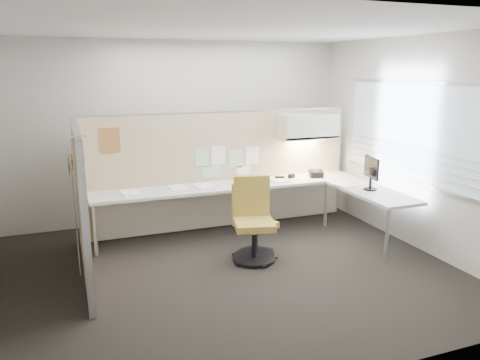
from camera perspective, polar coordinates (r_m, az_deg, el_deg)
name	(u,v)px	position (r m, az deg, el deg)	size (l,w,h in m)	color
floor	(220,272)	(5.73, -2.46, -11.12)	(5.50, 4.50, 0.01)	black
ceiling	(217,27)	(5.23, -2.78, 18.15)	(5.50, 4.50, 0.01)	white
wall_back	(174,132)	(7.45, -8.03, 5.78)	(5.50, 0.02, 2.80)	beige
wall_front	(320,213)	(3.29, 9.68, -3.93)	(5.50, 0.02, 2.80)	beige
wall_right	(415,144)	(6.67, 20.52, 4.19)	(0.02, 4.50, 2.80)	beige
window_pane	(414,132)	(6.63, 20.46, 5.46)	(0.01, 2.80, 1.30)	#99A3B2
partition_back	(221,171)	(7.06, -2.36, 1.16)	(4.10, 0.06, 1.75)	#CEB58E
partition_left	(81,203)	(5.66, -18.79, -2.66)	(0.06, 2.20, 1.75)	#CEB58E
desk	(256,193)	(6.82, 1.96, -1.63)	(4.00, 2.07, 0.73)	beige
overhead_bin	(308,126)	(7.30, 8.30, 6.49)	(0.90, 0.36, 0.38)	beige
task_light_strip	(308,140)	(7.33, 8.24, 4.86)	(0.60, 0.06, 0.02)	#FFEABF
pinned_papers	(226,160)	(7.02, -1.67, 2.42)	(1.01, 0.00, 0.47)	#8CBF8C
poster	(109,141)	(6.61, -15.63, 4.64)	(0.28, 0.00, 0.35)	orange
chair_left	(253,222)	(5.93, 1.62, -5.17)	(0.58, 0.60, 1.03)	black
chair_right	(252,223)	(6.06, 1.51, -5.21)	(0.54, 0.56, 0.93)	black
monitor	(371,171)	(6.69, 15.70, 1.05)	(0.18, 0.43, 0.46)	black
phone	(316,174)	(7.36, 9.22, 0.76)	(0.25, 0.24, 0.12)	black
stapler	(280,178)	(7.13, 4.84, 0.26)	(0.14, 0.04, 0.05)	black
tape_dispenser	(291,176)	(7.26, 6.29, 0.49)	(0.10, 0.06, 0.06)	black
coat_hook	(72,175)	(4.56, -19.83, 0.59)	(0.18, 0.44, 1.32)	silver
paper_stack_0	(131,193)	(6.44, -13.20, -1.56)	(0.23, 0.30, 0.03)	white
paper_stack_1	(178,188)	(6.65, -7.59, -0.93)	(0.23, 0.30, 0.02)	white
paper_stack_2	(204,187)	(6.62, -4.35, -0.83)	(0.23, 0.30, 0.04)	white
paper_stack_3	(248,182)	(6.91, 0.99, -0.27)	(0.23, 0.30, 0.02)	white
paper_stack_4	(278,180)	(7.06, 4.60, 0.01)	(0.23, 0.30, 0.02)	white
paper_stack_5	(344,185)	(6.91, 12.52, -0.58)	(0.23, 0.30, 0.02)	white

